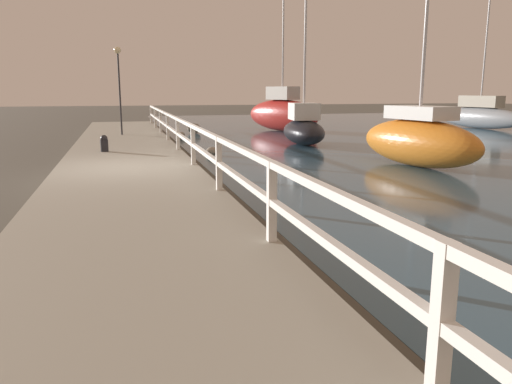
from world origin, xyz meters
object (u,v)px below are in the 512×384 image
Objects in this scene: sailboat_gray at (480,115)px; sailboat_red at (282,113)px; mooring_bollard at (104,143)px; dock_lamp at (119,70)px; sailboat_orange at (419,140)px; sailboat_black at (304,128)px.

sailboat_red is (-11.04, 1.09, 0.17)m from sailboat_gray.
dock_lamp is (0.53, 5.77, 2.30)m from mooring_bollard.
sailboat_red is at bearing 78.99° from sailboat_orange.
sailboat_red is (8.01, 3.59, -1.92)m from dock_lamp.
dock_lamp is at bearing 179.84° from sailboat_gray.
sailboat_black reaches higher than mooring_bollard.
sailboat_red is (0.24, 12.63, 0.18)m from sailboat_orange.
sailboat_black is 0.95× the size of sailboat_red.
sailboat_orange is 1.01× the size of sailboat_red.
mooring_bollard is 0.07× the size of sailboat_orange.
dock_lamp is 7.66m from sailboat_black.
sailboat_gray reaches higher than sailboat_black.
sailboat_black is 0.94× the size of sailboat_orange.
sailboat_red reaches higher than sailboat_black.
mooring_bollard is 0.14× the size of dock_lamp.
sailboat_orange reaches higher than sailboat_red.
mooring_bollard is at bearing -95.25° from dock_lamp.
mooring_bollard is 6.24m from dock_lamp.
sailboat_gray is 13.43m from sailboat_black.
sailboat_gray reaches higher than sailboat_orange.
dock_lamp is 0.49× the size of sailboat_red.
sailboat_gray is 16.14m from sailboat_orange.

